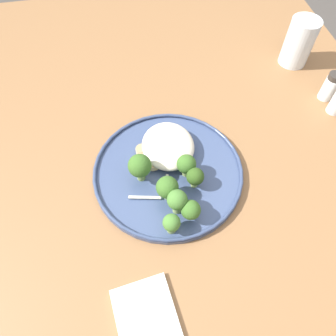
% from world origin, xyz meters
% --- Properties ---
extents(ground, '(6.00, 6.00, 0.00)m').
position_xyz_m(ground, '(0.00, 0.00, 0.00)').
color(ground, '#47423D').
extents(wooden_dining_table, '(1.40, 1.00, 0.74)m').
position_xyz_m(wooden_dining_table, '(0.00, 0.00, 0.66)').
color(wooden_dining_table, brown).
rests_on(wooden_dining_table, ground).
extents(dinner_plate, '(0.29, 0.29, 0.02)m').
position_xyz_m(dinner_plate, '(0.01, 0.03, 0.75)').
color(dinner_plate, '#38476B').
rests_on(dinner_plate, wooden_dining_table).
extents(noodle_bed, '(0.12, 0.10, 0.04)m').
position_xyz_m(noodle_bed, '(0.05, 0.02, 0.77)').
color(noodle_bed, beige).
rests_on(noodle_bed, dinner_plate).
extents(seared_scallop_half_hidden, '(0.03, 0.03, 0.01)m').
position_xyz_m(seared_scallop_half_hidden, '(0.05, 0.04, 0.76)').
color(seared_scallop_half_hidden, beige).
rests_on(seared_scallop_half_hidden, dinner_plate).
extents(seared_scallop_on_noodles, '(0.02, 0.02, 0.02)m').
position_xyz_m(seared_scallop_on_noodles, '(0.06, 0.07, 0.76)').
color(seared_scallop_on_noodles, '#E5C689').
rests_on(seared_scallop_on_noodles, dinner_plate).
extents(seared_scallop_tilted_round, '(0.04, 0.04, 0.01)m').
position_xyz_m(seared_scallop_tilted_round, '(0.03, 0.05, 0.76)').
color(seared_scallop_tilted_round, '#E5C689').
rests_on(seared_scallop_tilted_round, dinner_plate).
extents(seared_scallop_large_seared, '(0.02, 0.02, 0.02)m').
position_xyz_m(seared_scallop_large_seared, '(0.08, 0.04, 0.76)').
color(seared_scallop_large_seared, '#E5C689').
rests_on(seared_scallop_large_seared, dinner_plate).
extents(broccoli_floret_near_rim, '(0.03, 0.03, 0.05)m').
position_xyz_m(broccoli_floret_near_rim, '(-0.10, 0.01, 0.78)').
color(broccoli_floret_near_rim, '#7A994C').
rests_on(broccoli_floret_near_rim, dinner_plate).
extents(broccoli_floret_tall_stalk, '(0.04, 0.04, 0.06)m').
position_xyz_m(broccoli_floret_tall_stalk, '(-0.05, 0.04, 0.79)').
color(broccoli_floret_tall_stalk, '#89A356').
rests_on(broccoli_floret_tall_stalk, dinner_plate).
extents(broccoli_floret_left_leaning, '(0.04, 0.04, 0.06)m').
position_xyz_m(broccoli_floret_left_leaning, '(-0.08, 0.03, 0.79)').
color(broccoli_floret_left_leaning, '#89A356').
rests_on(broccoli_floret_left_leaning, dinner_plate).
extents(broccoli_floret_rear_charred, '(0.03, 0.03, 0.05)m').
position_xyz_m(broccoli_floret_rear_charred, '(-0.11, 0.04, 0.78)').
color(broccoli_floret_rear_charred, '#89A356').
rests_on(broccoli_floret_rear_charred, dinner_plate).
extents(broccoli_floret_split_head, '(0.04, 0.04, 0.05)m').
position_xyz_m(broccoli_floret_split_head, '(-0.01, -0.01, 0.78)').
color(broccoli_floret_split_head, '#89A356').
rests_on(broccoli_floret_split_head, dinner_plate).
extents(broccoli_floret_beside_noodles, '(0.04, 0.04, 0.06)m').
position_xyz_m(broccoli_floret_beside_noodles, '(-0.00, 0.08, 0.79)').
color(broccoli_floret_beside_noodles, '#7A994C').
rests_on(broccoli_floret_beside_noodles, dinner_plate).
extents(broccoli_floret_small_sprig, '(0.03, 0.03, 0.05)m').
position_xyz_m(broccoli_floret_small_sprig, '(-0.03, -0.02, 0.78)').
color(broccoli_floret_small_sprig, '#89A356').
rests_on(broccoli_floret_small_sprig, dinner_plate).
extents(onion_sliver_short_strip, '(0.02, 0.06, 0.00)m').
position_xyz_m(onion_sliver_short_strip, '(-0.05, 0.08, 0.75)').
color(onion_sliver_short_strip, silver).
rests_on(onion_sliver_short_strip, dinner_plate).
extents(onion_sliver_long_sliver, '(0.04, 0.02, 0.00)m').
position_xyz_m(onion_sliver_long_sliver, '(-0.02, 0.04, 0.75)').
color(onion_sliver_long_sliver, silver).
rests_on(onion_sliver_long_sliver, dinner_plate).
extents(water_glass, '(0.07, 0.07, 0.11)m').
position_xyz_m(water_glass, '(0.28, -0.35, 0.79)').
color(water_glass, silver).
rests_on(water_glass, wooden_dining_table).
extents(folded_napkin, '(0.16, 0.11, 0.01)m').
position_xyz_m(folded_napkin, '(-0.26, 0.10, 0.74)').
color(folded_napkin, silver).
rests_on(folded_napkin, wooden_dining_table).
extents(pepper_shaker, '(0.03, 0.03, 0.07)m').
position_xyz_m(pepper_shaker, '(0.15, -0.37, 0.77)').
color(pepper_shaker, white).
rests_on(pepper_shaker, wooden_dining_table).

